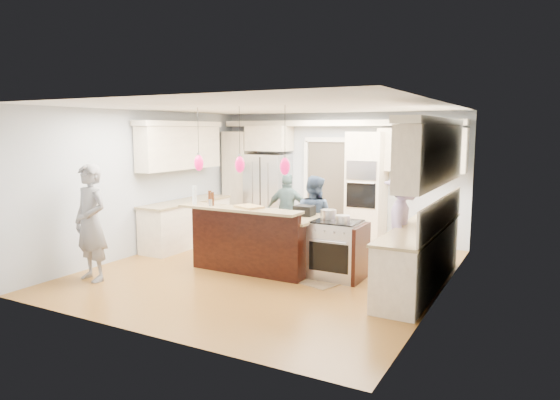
{
  "coord_description": "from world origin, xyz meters",
  "views": [
    {
      "loc": [
        4.02,
        -7.07,
        2.34
      ],
      "look_at": [
        0.0,
        0.35,
        1.15
      ],
      "focal_mm": 32.0,
      "sensor_mm": 36.0,
      "label": 1
    }
  ],
  "objects_px": {
    "refrigerator": "(268,194)",
    "island_range": "(338,250)",
    "person_far_left": "(313,219)",
    "person_bar_end": "(91,223)",
    "kitchen_island": "(260,240)"
  },
  "relations": [
    {
      "from": "person_far_left",
      "to": "island_range",
      "type": "bearing_deg",
      "value": 140.07
    },
    {
      "from": "refrigerator",
      "to": "person_far_left",
      "type": "height_order",
      "value": "refrigerator"
    },
    {
      "from": "refrigerator",
      "to": "island_range",
      "type": "xyz_separation_m",
      "value": [
        2.71,
        -2.49,
        -0.44
      ]
    },
    {
      "from": "island_range",
      "to": "refrigerator",
      "type": "bearing_deg",
      "value": 137.41
    },
    {
      "from": "kitchen_island",
      "to": "island_range",
      "type": "distance_m",
      "value": 1.41
    },
    {
      "from": "refrigerator",
      "to": "kitchen_island",
      "type": "bearing_deg",
      "value": -63.07
    },
    {
      "from": "kitchen_island",
      "to": "island_range",
      "type": "bearing_deg",
      "value": 3.07
    },
    {
      "from": "refrigerator",
      "to": "island_range",
      "type": "relative_size",
      "value": 1.96
    },
    {
      "from": "kitchen_island",
      "to": "person_far_left",
      "type": "bearing_deg",
      "value": 50.29
    },
    {
      "from": "refrigerator",
      "to": "kitchen_island",
      "type": "xyz_separation_m",
      "value": [
        1.3,
        -2.57,
        -0.41
      ]
    },
    {
      "from": "person_bar_end",
      "to": "person_far_left",
      "type": "xyz_separation_m",
      "value": [
        2.57,
        2.64,
        -0.14
      ]
    },
    {
      "from": "refrigerator",
      "to": "person_bar_end",
      "type": "xyz_separation_m",
      "value": [
        -0.62,
        -4.43,
        0.01
      ]
    },
    {
      "from": "person_bar_end",
      "to": "refrigerator",
      "type": "bearing_deg",
      "value": 90.59
    },
    {
      "from": "refrigerator",
      "to": "person_bar_end",
      "type": "distance_m",
      "value": 4.48
    },
    {
      "from": "refrigerator",
      "to": "kitchen_island",
      "type": "distance_m",
      "value": 2.91
    }
  ]
}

